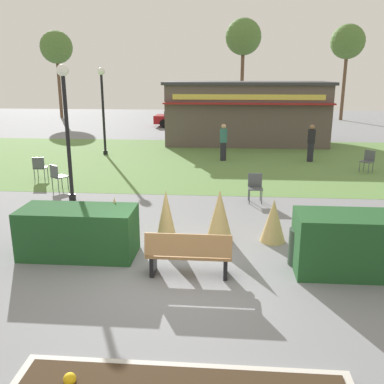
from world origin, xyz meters
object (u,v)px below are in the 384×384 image
Objects in this scene: lamppost_mid at (66,117)px; tree_right_bg at (56,48)px; cafe_chair_east at (40,166)px; tree_left_bg at (348,42)px; park_bench at (189,254)px; tree_center_bg at (243,38)px; lamppost_far at (103,101)px; parked_car_center_slot at (248,119)px; cafe_chair_center at (255,185)px; person_strolling at (223,142)px; food_kiosk at (246,113)px; trash_bin at (301,247)px; parked_car_west_slot at (183,118)px; cafe_chair_north at (57,175)px; person_standing at (311,143)px; cafe_chair_west at (368,159)px.

tree_right_bg reaches higher than lamppost_mid.
tree_left_bg is (16.88, 22.94, 5.82)m from cafe_chair_east.
tree_center_bg is at bearing 86.15° from park_bench.
lamppost_far is at bearing -63.04° from tree_right_bg.
parked_car_center_slot is at bearing 57.24° from lamppost_far.
person_strolling is at bearing 99.24° from cafe_chair_center.
food_kiosk is 12.57m from cafe_chair_east.
person_strolling is 0.23× the size of tree_right_bg.
parked_car_west_slot reaches higher than trash_bin.
person_strolling reaches higher than trash_bin.
tree_center_bg reaches higher than park_bench.
tree_right_bg is at bearing -0.08° from person_strolling.
tree_left_bg reaches higher than trash_bin.
person_standing is (9.68, 5.71, 0.33)m from cafe_chair_north.
cafe_chair_east is at bearing 132.08° from cafe_chair_north.
lamppost_mid is 0.99× the size of parked_car_west_slot.
tree_center_bg is at bearing 90.94° from trash_bin.
person_strolling is 16.99m from tree_center_bg.
tree_left_bg is (8.92, 25.16, 5.82)m from cafe_chair_center.
parked_car_west_slot reaches higher than park_bench.
cafe_chair_north reaches higher than trash_bin.
food_kiosk is at bearing 63.66° from lamppost_mid.
lamppost_mid is 3.96m from cafe_chair_east.
cafe_chair_west is 1.00× the size of cafe_chair_east.
lamppost_far is 10.47m from cafe_chair_center.
trash_bin is at bearing -57.92° from lamppost_far.
lamppost_far reaches higher than park_bench.
trash_bin is 0.88× the size of cafe_chair_east.
cafe_chair_north is (-7.44, 5.47, 0.14)m from trash_bin.
lamppost_far is 4.71× the size of cafe_chair_west.
lamppost_mid is at bearing 31.60° from person_standing.
park_bench is at bearing 62.30° from person_standing.
park_bench is 28.53m from tree_center_bg.
lamppost_mid is 4.71× the size of cafe_chair_east.
cafe_chair_center is 6.62m from person_strolling.
lamppost_mid is at bearing -116.34° from food_kiosk.
parked_car_center_slot is at bearing 68.13° from cafe_chair_north.
lamppost_mid is at bearing 106.69° from person_strolling.
person_strolling is at bearing 44.73° from cafe_chair_north.
tree_right_bg is at bearing 122.28° from cafe_chair_center.
tree_right_bg is (-24.79, -0.04, -0.32)m from tree_left_bg.
tree_left_bg is 24.79m from tree_right_bg.
tree_left_bg is at bearing 0.08° from tree_right_bg.
lamppost_far is 23.98m from tree_left_bg.
tree_right_bg is (-7.90, 22.90, 5.50)m from cafe_chair_east.
lamppost_far reaches higher than cafe_chair_east.
person_strolling reaches higher than park_bench.
tree_left_bg is (15.85, 17.61, 3.71)m from lamppost_far.
food_kiosk is at bearing -123.09° from tree_left_bg.
lamppost_far is 7.00m from cafe_chair_north.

